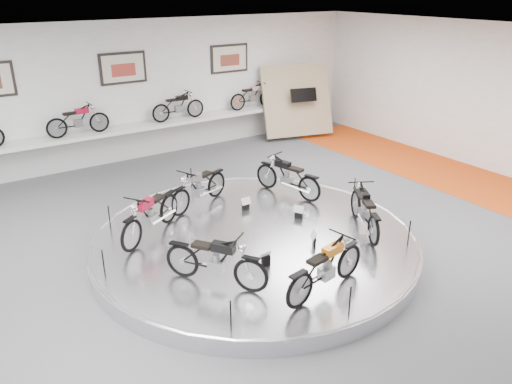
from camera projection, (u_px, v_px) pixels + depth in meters
floor at (263, 255)px, 9.75m from camera, size 16.00×16.00×0.00m
ceiling at (264, 43)px, 8.21m from camera, size 16.00×16.00×0.00m
wall_back at (125, 93)px, 14.34m from camera, size 16.00×0.00×16.00m
orange_carpet_strip at (473, 183)px, 13.26m from camera, size 2.40×12.60×0.01m
dado_band at (130, 141)px, 14.88m from camera, size 15.68×0.04×1.10m
display_platform at (255, 242)px, 9.93m from camera, size 6.40×6.40×0.30m
platform_rim at (255, 236)px, 9.88m from camera, size 6.40×6.40×0.10m
shelf at (132, 129)px, 14.49m from camera, size 11.00×0.55×0.10m
poster_center at (123, 68)px, 14.04m from camera, size 1.35×0.06×0.88m
poster_right at (229, 58)px, 15.84m from camera, size 1.35×0.06×0.88m
display_panel at (297, 101)px, 16.82m from camera, size 2.56×1.52×2.30m
shelf_bike_b at (78, 122)px, 13.56m from camera, size 1.22×0.43×0.73m
shelf_bike_c at (178, 108)px, 15.11m from camera, size 1.22×0.43×0.73m
shelf_bike_d at (252, 98)px, 16.50m from camera, size 1.22×0.43×0.73m
bike_a at (288, 176)px, 11.59m from camera, size 0.95×1.67×0.93m
bike_b at (199, 187)px, 11.00m from camera, size 1.65×1.09×0.92m
bike_c at (151, 214)px, 9.66m from camera, size 1.67×1.38×0.96m
bike_d at (215, 260)px, 8.09m from camera, size 1.34×1.60×0.92m
bike_e at (326, 267)px, 7.88m from camera, size 1.63×0.81×0.92m
bike_f at (365, 210)px, 9.90m from camera, size 1.22×1.62×0.91m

